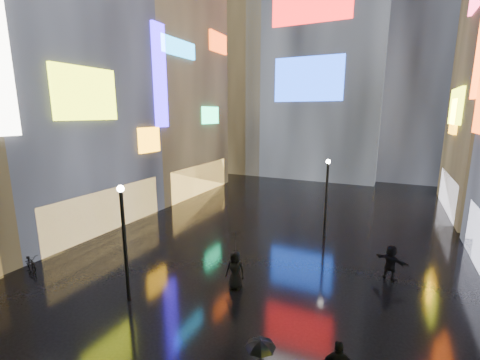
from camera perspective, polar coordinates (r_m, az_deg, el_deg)
The scene contains 13 objects.
ground at distance 23.76m, azimuth 8.34°, elevation -8.29°, with size 140.00×140.00×0.00m, color black.
building_left_mid at distance 27.40m, azimuth -31.50°, elevation 18.25°, with size 10.28×12.70×24.00m.
building_left_far at distance 35.47m, azimuth -14.41°, elevation 16.05°, with size 10.28×12.00×22.00m.
tower_main at distance 48.12m, azimuth 14.75°, elevation 26.94°, with size 16.00×14.20×42.00m.
tower_flank_right at distance 48.33m, azimuth 30.08°, elevation 20.86°, with size 12.00×12.00×34.00m, color black.
tower_flank_left at distance 48.20m, azimuth 0.16°, elevation 17.57°, with size 10.00×10.00×26.00m, color black.
lamp_near at distance 14.68m, azimuth -19.88°, elevation -9.49°, with size 0.30×0.30×5.20m.
lamp_far at distance 21.87m, azimuth 15.12°, elevation -2.28°, with size 0.30×0.30×5.20m.
pedestrian_4 at distance 15.53m, azimuth -0.85°, elevation -15.72°, with size 0.90×0.59×1.84m, color black.
pedestrian_5 at distance 17.95m, azimuth 25.21°, elevation -13.10°, with size 1.64×0.52×1.77m, color black.
umbrella_1 at distance 9.41m, azimuth 3.63°, elevation -28.06°, with size 0.77×0.77×0.67m, color black.
umbrella_2 at distance 14.94m, azimuth -0.87°, elevation -10.94°, with size 1.05×1.07×0.96m, color black.
bicycle at distance 20.70m, azimuth -33.21°, elevation -12.03°, with size 0.55×1.58×0.83m, color black.
Camera 1 is at (6.33, -1.43, 8.08)m, focal length 24.00 mm.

